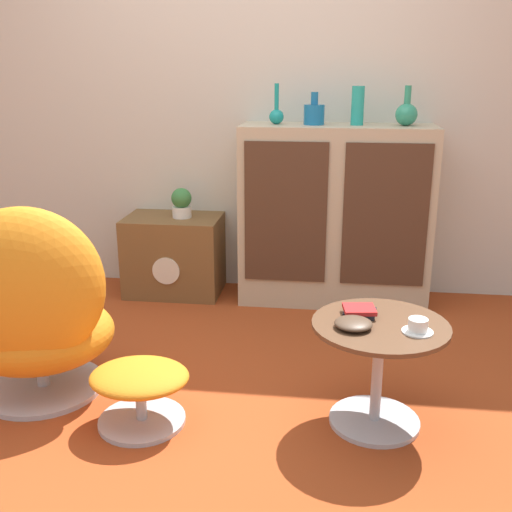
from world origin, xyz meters
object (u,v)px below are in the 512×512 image
object	(u,v)px
ottoman	(140,385)
vase_leftmost	(276,114)
coffee_table	(378,360)
bowl	(353,323)
egg_chair	(31,313)
potted_plant	(182,203)
book_stack	(360,311)
tv_console	(174,255)
vase_inner_right	(358,106)
sideboard	(335,216)
vase_rightmost	(406,113)
teacup	(418,327)
vase_inner_left	(314,114)

from	to	relation	value
ottoman	vase_leftmost	world-z (taller)	vase_leftmost
coffee_table	bowl	bearing A→B (deg)	-152.65
egg_chair	potted_plant	xyz separation A→B (m)	(0.33, 1.37, 0.20)
book_stack	ottoman	bearing A→B (deg)	-167.70
ottoman	vase_leftmost	bearing A→B (deg)	75.02
egg_chair	bowl	size ratio (longest dim) A/B	6.10
egg_chair	tv_console	bearing A→B (deg)	79.03
ottoman	vase_inner_right	size ratio (longest dim) A/B	1.85
bowl	potted_plant	bearing A→B (deg)	125.62
sideboard	egg_chair	distance (m)	1.88
vase_inner_right	vase_rightmost	size ratio (longest dim) A/B	0.98
vase_inner_right	vase_rightmost	bearing A→B (deg)	-0.00
sideboard	tv_console	world-z (taller)	sideboard
vase_inner_right	teacup	world-z (taller)	vase_inner_right
vase_leftmost	book_stack	world-z (taller)	vase_leftmost
egg_chair	book_stack	world-z (taller)	egg_chair
vase_inner_left	teacup	distance (m)	1.68
ottoman	bowl	world-z (taller)	bowl
tv_console	vase_inner_right	xyz separation A→B (m)	(1.13, 0.00, 0.95)
tv_console	egg_chair	size ratio (longest dim) A/B	0.67
egg_chair	bowl	bearing A→B (deg)	-3.42
vase_leftmost	bowl	distance (m)	1.66
tv_console	ottoman	size ratio (longest dim) A/B	1.48
ottoman	bowl	size ratio (longest dim) A/B	2.76
coffee_table	tv_console	bearing A→B (deg)	130.94
ottoman	vase_inner_right	world-z (taller)	vase_inner_right
teacup	ottoman	bearing A→B (deg)	-177.23
coffee_table	bowl	distance (m)	0.22
sideboard	book_stack	bearing A→B (deg)	-85.37
coffee_table	vase_inner_right	size ratio (longest dim) A/B	2.46
sideboard	vase_leftmost	bearing A→B (deg)	179.39
sideboard	teacup	world-z (taller)	sideboard
vase_leftmost	coffee_table	bearing A→B (deg)	-68.41
book_stack	coffee_table	bearing A→B (deg)	-41.05
vase_rightmost	teacup	size ratio (longest dim) A/B	1.89
sideboard	coffee_table	distance (m)	1.42
ottoman	vase_inner_left	distance (m)	1.91
sideboard	vase_rightmost	bearing A→B (deg)	0.58
ottoman	coffee_table	bearing A→B (deg)	7.22
vase_leftmost	book_stack	xyz separation A→B (m)	(0.47, -1.32, -0.68)
coffee_table	bowl	world-z (taller)	bowl
vase_inner_left	bowl	size ratio (longest dim) A/B	1.26
egg_chair	coffee_table	bearing A→B (deg)	-0.99
ottoman	vase_inner_left	xyz separation A→B (m)	(0.63, 1.51, 0.98)
ottoman	book_stack	world-z (taller)	book_stack
potted_plant	book_stack	xyz separation A→B (m)	(1.06, -1.32, -0.13)
vase_leftmost	ottoman	bearing A→B (deg)	-104.98
sideboard	vase_inner_left	bearing A→B (deg)	178.45
sideboard	coffee_table	world-z (taller)	sideboard
tv_console	vase_inner_right	size ratio (longest dim) A/B	2.74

